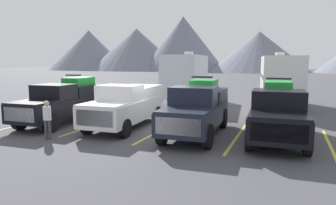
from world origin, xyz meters
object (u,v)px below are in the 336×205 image
camper_trailer_b (280,78)px  person_a (47,117)px  pickup_truck_a (65,101)px  camper_trailer_a (186,76)px  pickup_truck_b (126,104)px  pickup_truck_d (278,111)px  pickup_truck_c (198,108)px

camper_trailer_b → person_a: (-8.55, -13.41, -1.10)m
pickup_truck_a → camper_trailer_a: (3.40, 10.11, 0.93)m
pickup_truck_b → camper_trailer_b: (6.80, 9.95, 0.93)m
pickup_truck_d → camper_trailer_b: camper_trailer_b is taller
pickup_truck_a → camper_trailer_a: size_ratio=0.73×
person_a → pickup_truck_c: bearing=30.6°
camper_trailer_a → camper_trailer_b: bearing=0.9°
pickup_truck_c → camper_trailer_a: camper_trailer_a is taller
pickup_truck_a → pickup_truck_c: pickup_truck_c is taller
camper_trailer_b → camper_trailer_a: bearing=-179.1°
pickup_truck_b → person_a: bearing=-116.9°
pickup_truck_b → pickup_truck_c: 3.72m
camper_trailer_b → pickup_truck_c: bearing=-106.9°
camper_trailer_a → camper_trailer_b: 6.95m
pickup_truck_c → camper_trailer_a: 10.83m
pickup_truck_c → camper_trailer_a: bearing=111.0°
pickup_truck_b → person_a: 3.88m
camper_trailer_b → person_a: 15.94m
camper_trailer_b → pickup_truck_d: bearing=-88.7°
pickup_truck_c → camper_trailer_a: size_ratio=0.71×
pickup_truck_a → camper_trailer_a: bearing=71.4°
pickup_truck_a → person_a: (1.80, -3.20, -0.22)m
pickup_truck_c → camper_trailer_b: camper_trailer_b is taller
pickup_truck_b → camper_trailer_a: bearing=90.9°
camper_trailer_b → pickup_truck_b: bearing=-124.3°
pickup_truck_c → person_a: pickup_truck_c is taller
pickup_truck_b → pickup_truck_c: bearing=-3.6°
camper_trailer_a → pickup_truck_b: bearing=-89.1°
pickup_truck_d → person_a: (-8.78, -3.74, -0.22)m
pickup_truck_a → pickup_truck_b: bearing=4.2°
pickup_truck_a → camper_trailer_b: camper_trailer_b is taller
pickup_truck_a → pickup_truck_b: (3.56, 0.26, -0.05)m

